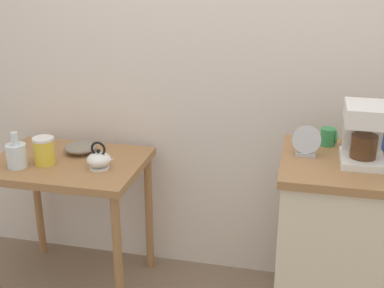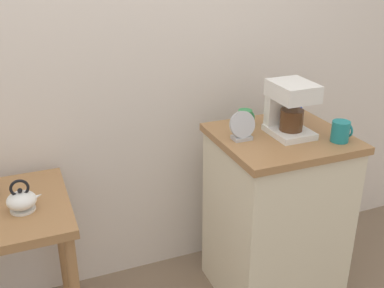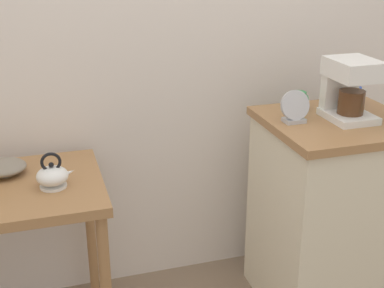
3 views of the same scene
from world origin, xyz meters
name	(u,v)px [view 3 (image 3 of 3)]	position (x,y,z in m)	size (l,w,h in m)	color
wooden_table	(2,212)	(-0.71, 0.07, 0.65)	(0.79, 0.58, 0.76)	#9E7044
kitchen_counter	(329,214)	(0.70, -0.02, 0.46)	(0.62, 0.58, 0.92)	beige
bowl_stoneware	(4,167)	(-0.69, 0.19, 0.79)	(0.17, 0.17, 0.06)	gray
teakettle	(53,176)	(-0.51, 0.01, 0.80)	(0.15, 0.12, 0.14)	white
coffee_maker	(348,86)	(0.73, -0.01, 1.06)	(0.18, 0.22, 0.26)	white
mug_blue	(353,96)	(0.87, 0.15, 0.96)	(0.08, 0.08, 0.08)	#2D4CAD
mug_tall_green	(299,101)	(0.59, 0.15, 0.96)	(0.08, 0.07, 0.08)	#338C4C
table_clock	(295,109)	(0.49, 0.00, 0.98)	(0.13, 0.06, 0.14)	#B2B5BA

